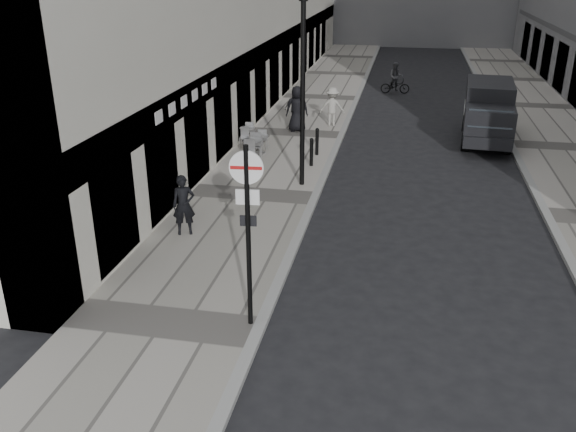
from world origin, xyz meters
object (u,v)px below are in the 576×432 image
sign_post (248,214)px  lamppost (303,81)px  panel_van (488,110)px  walking_man (184,205)px  cyclist (395,81)px

sign_post → lamppost: bearing=87.7°
sign_post → lamppost: (-0.40, 8.55, 0.98)m
panel_van → walking_man: bearing=-123.5°
sign_post → panel_van: sign_post is taller
panel_van → sign_post: bearing=-107.1°
sign_post → panel_van: size_ratio=0.74×
walking_man → sign_post: (2.87, -4.01, 1.62)m
walking_man → lamppost: lamppost is taller
walking_man → cyclist: (5.03, 20.94, -0.27)m
walking_man → sign_post: sign_post is taller
walking_man → sign_post: size_ratio=0.44×
cyclist → lamppost: bearing=-102.5°
walking_man → cyclist: walking_man is taller
cyclist → walking_man: bearing=-107.1°
lamppost → panel_van: lamppost is taller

